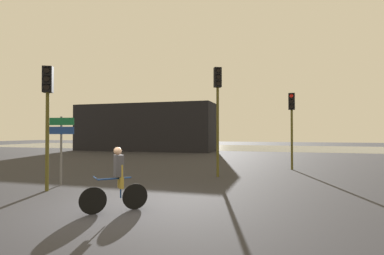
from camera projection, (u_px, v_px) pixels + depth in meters
ground_plane at (118, 210)px, 7.71m from camera, size 120.00×120.00×0.00m
water_strip at (250, 148)px, 39.57m from camera, size 80.00×16.00×0.01m
distant_building at (144, 128)px, 33.05m from camera, size 15.55×4.00×5.12m
traffic_light_near_left at (48, 104)px, 10.22m from camera, size 0.39×0.41×4.26m
traffic_light_center at (218, 101)px, 13.51m from camera, size 0.40×0.42×4.94m
traffic_light_far_right at (292, 116)px, 16.12m from camera, size 0.34×0.36×4.13m
direction_sign_post at (61, 138)px, 11.30m from camera, size 1.09×0.19×2.60m
cyclist at (117, 179)px, 7.54m from camera, size 1.26×1.22×1.62m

